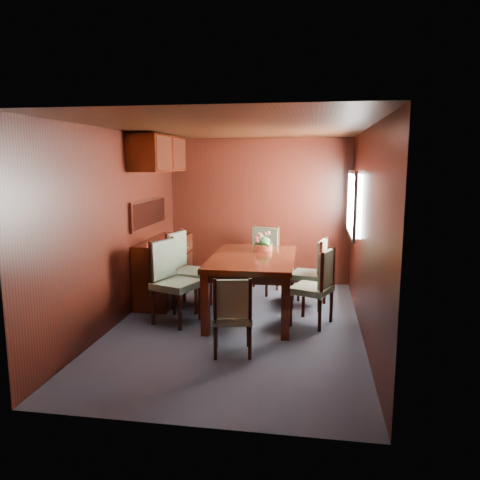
% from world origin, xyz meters
% --- Properties ---
extents(ground, '(4.50, 4.50, 0.00)m').
position_xyz_m(ground, '(0.00, 0.00, 0.00)').
color(ground, '#333746').
rests_on(ground, ground).
extents(room_shell, '(3.06, 4.52, 2.41)m').
position_xyz_m(room_shell, '(-0.10, 0.33, 1.63)').
color(room_shell, black).
rests_on(room_shell, ground).
extents(sideboard, '(0.48, 1.40, 0.90)m').
position_xyz_m(sideboard, '(-1.25, 1.00, 0.45)').
color(sideboard, '#361106').
rests_on(sideboard, ground).
extents(dining_table, '(1.10, 1.73, 0.80)m').
position_xyz_m(dining_table, '(0.14, 0.45, 0.69)').
color(dining_table, '#361106').
rests_on(dining_table, ground).
extents(chair_left_near, '(0.62, 0.64, 1.06)m').
position_xyz_m(chair_left_near, '(-0.86, 0.06, 0.59)').
color(chair_left_near, black).
rests_on(chair_left_near, ground).
extents(chair_left_far, '(0.59, 0.60, 1.07)m').
position_xyz_m(chair_left_far, '(-0.85, 0.66, 0.60)').
color(chair_left_far, black).
rests_on(chair_left_far, ground).
extents(chair_right_near, '(0.58, 0.59, 0.97)m').
position_xyz_m(chair_right_near, '(0.97, 0.21, 0.54)').
color(chair_right_near, black).
rests_on(chair_right_near, ground).
extents(chair_right_far, '(0.52, 0.54, 0.97)m').
position_xyz_m(chair_right_far, '(0.93, 0.96, 0.54)').
color(chair_right_far, black).
rests_on(chair_right_far, ground).
extents(chair_head, '(0.47, 0.46, 0.86)m').
position_xyz_m(chair_head, '(0.10, -0.88, 0.48)').
color(chair_head, black).
rests_on(chair_head, ground).
extents(chair_foot, '(0.61, 0.59, 1.02)m').
position_xyz_m(chair_foot, '(0.12, 1.69, 0.56)').
color(chair_foot, black).
rests_on(chair_foot, ground).
extents(flower_centerpiece, '(0.26, 0.26, 0.26)m').
position_xyz_m(flower_centerpiece, '(0.22, 0.89, 0.93)').
color(flower_centerpiece, '#C4543B').
rests_on(flower_centerpiece, dining_table).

